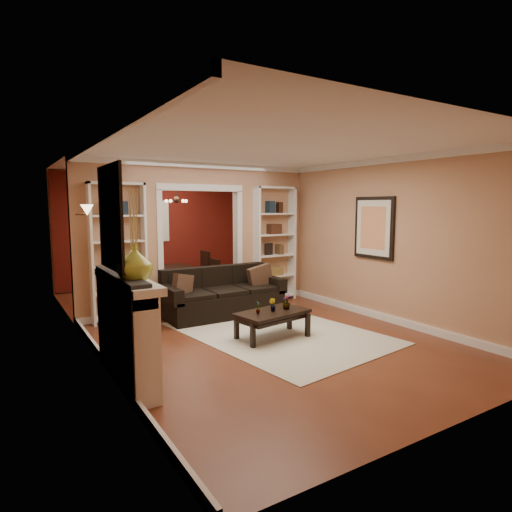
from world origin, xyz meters
TOP-DOWN VIEW (x-y plane):
  - floor at (0.00, 0.00)m, footprint 8.00×8.00m
  - ceiling at (0.00, 0.00)m, footprint 8.00×8.00m
  - wall_back at (0.00, 4.00)m, footprint 8.00×0.00m
  - wall_front at (0.00, -4.00)m, footprint 8.00×0.00m
  - wall_left at (-2.25, 0.00)m, footprint 0.00×8.00m
  - wall_right at (2.25, 0.00)m, footprint 0.00×8.00m
  - partition_wall at (0.00, 1.20)m, footprint 4.50×0.15m
  - red_back_panel at (0.00, 3.97)m, footprint 4.44×0.04m
  - dining_window at (0.00, 3.93)m, footprint 0.78×0.03m
  - area_rug at (0.31, -0.94)m, footprint 2.69×3.47m
  - sofa at (0.09, 0.45)m, footprint 2.14×0.92m
  - pillow_left at (-0.67, 0.43)m, footprint 0.40×0.28m
  - pillow_right at (0.84, 0.43)m, footprint 0.45×0.13m
  - coffee_table at (0.10, -1.09)m, footprint 1.14×0.74m
  - plant_left at (-0.15, -1.09)m, footprint 0.11×0.13m
  - plant_center at (0.10, -1.09)m, footprint 0.11×0.12m
  - plant_right at (0.34, -1.09)m, footprint 0.14×0.14m
  - bookshelf_left at (-1.55, 1.03)m, footprint 0.90×0.30m
  - bookshelf_right at (1.55, 1.03)m, footprint 0.90×0.30m
  - fireplace at (-2.09, -1.50)m, footprint 0.32×1.70m
  - vase at (-2.09, -1.86)m, footprint 0.43×0.43m
  - mirror at (-2.23, -1.50)m, footprint 0.03×0.95m
  - wall_sconce at (-2.15, 0.55)m, footprint 0.18×0.18m
  - framed_art at (2.21, -1.00)m, footprint 0.04×0.85m
  - dining_table at (0.08, 2.59)m, footprint 1.62×0.90m
  - dining_chair_nw at (-0.47, 2.29)m, footprint 0.58×0.58m
  - dining_chair_ne at (0.63, 2.29)m, footprint 0.47×0.47m
  - dining_chair_sw at (-0.47, 2.89)m, footprint 0.48×0.48m
  - dining_chair_se at (0.63, 2.89)m, footprint 0.57×0.57m
  - chandelier at (0.00, 2.70)m, footprint 0.50×0.50m

SIDE VIEW (x-z plane):
  - floor at x=0.00m, z-range 0.00..0.00m
  - area_rug at x=0.31m, z-range 0.00..0.01m
  - coffee_table at x=0.10m, z-range 0.00..0.40m
  - dining_table at x=0.08m, z-range 0.00..0.57m
  - dining_chair_sw at x=-0.47m, z-range 0.00..0.75m
  - dining_chair_ne at x=0.63m, z-range 0.00..0.78m
  - sofa at x=0.09m, z-range 0.00..0.84m
  - dining_chair_nw at x=-0.47m, z-range 0.00..0.89m
  - dining_chair_se at x=0.63m, z-range 0.00..0.90m
  - plant_center at x=0.10m, z-range 0.40..0.59m
  - plant_left at x=-0.15m, z-range 0.40..0.60m
  - plant_right at x=0.34m, z-range 0.40..0.62m
  - fireplace at x=-2.09m, z-range 0.00..1.16m
  - pillow_left at x=-0.67m, z-range 0.41..0.80m
  - pillow_right at x=0.84m, z-range 0.41..0.86m
  - bookshelf_left at x=-1.55m, z-range 0.00..2.30m
  - bookshelf_right at x=1.55m, z-range 0.00..2.30m
  - red_back_panel at x=0.00m, z-range 0.00..2.64m
  - vase at x=-2.09m, z-range 1.16..1.53m
  - wall_back at x=0.00m, z-range -2.65..5.35m
  - wall_front at x=0.00m, z-range -2.65..5.35m
  - wall_left at x=-2.25m, z-range -2.65..5.35m
  - wall_right at x=2.25m, z-range -2.65..5.35m
  - partition_wall at x=0.00m, z-range 0.00..2.70m
  - dining_window at x=0.00m, z-range 1.06..2.04m
  - framed_art at x=2.21m, z-range 1.02..2.08m
  - mirror at x=-2.23m, z-range 1.25..2.35m
  - wall_sconce at x=-2.15m, z-range 1.72..1.94m
  - chandelier at x=0.00m, z-range 1.87..2.17m
  - ceiling at x=0.00m, z-range 2.70..2.70m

